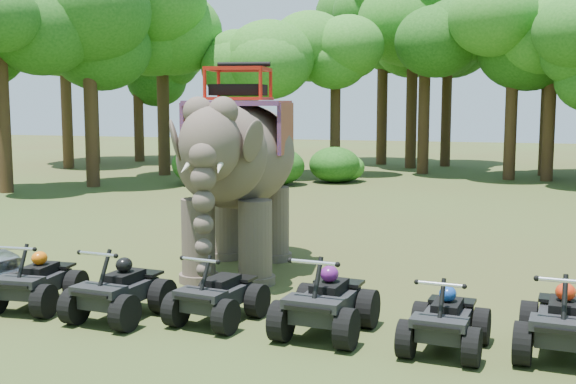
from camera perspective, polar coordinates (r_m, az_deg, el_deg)
name	(u,v)px	position (r m, az deg, el deg)	size (l,w,h in m)	color
ground	(269,303)	(13.34, -1.52, -8.75)	(110.00, 110.00, 0.00)	#47381E
elephant	(238,168)	(15.51, -3.95, 1.92)	(2.35, 5.34, 4.49)	brown
atv_0	(36,274)	(13.66, -19.32, -6.13)	(1.20, 1.65, 1.22)	black
atv_1	(119,282)	(12.59, -13.20, -6.94)	(1.24, 1.70, 1.26)	black
atv_2	(217,287)	(12.16, -5.60, -7.45)	(1.17, 1.61, 1.19)	black
atv_3	(326,293)	(11.47, 3.03, -7.99)	(1.30, 1.78, 1.32)	black
atv_4	(446,312)	(10.99, 12.35, -9.26)	(1.14, 1.57, 1.16)	black
atv_5	(564,313)	(11.20, 21.00, -8.92)	(1.27, 1.74, 1.29)	black
tree_0	(425,81)	(37.18, 10.74, 8.63)	(6.55, 6.55, 9.35)	#195114
tree_1	(512,89)	(35.28, 17.29, 7.81)	(5.94, 5.94, 8.48)	#195114
tree_27	(2,92)	(31.01, -21.66, 7.38)	(5.65, 5.65, 8.07)	#195114
tree_28	(90,81)	(32.04, -15.38, 8.47)	(6.33, 6.33, 9.04)	#195114
tree_29	(163,76)	(36.41, -9.88, 8.98)	(6.82, 6.82, 9.74)	#195114
tree_30	(252,102)	(35.09, -2.90, 7.12)	(5.07, 5.07, 7.25)	#195114
tree_31	(335,102)	(36.61, 3.77, 7.12)	(5.08, 5.08, 7.26)	#195114
tree_32	(138,80)	(45.09, -11.79, 8.66)	(6.91, 6.91, 9.87)	#195114
tree_33	(383,75)	(42.36, 7.48, 9.19)	(7.26, 7.26, 10.37)	#195114
tree_34	(447,89)	(41.76, 12.45, 7.98)	(6.10, 6.10, 8.72)	#195114
tree_36	(92,75)	(44.08, -15.21, 8.91)	(7.25, 7.25, 10.36)	#195114
tree_37	(164,100)	(46.45, -9.79, 7.17)	(5.22, 5.22, 7.46)	#195114
tree_41	(550,90)	(35.23, 20.02, 7.55)	(5.80, 5.80, 8.29)	#195114
tree_43	(412,76)	(40.27, 9.78, 9.06)	(7.07, 7.07, 10.09)	#195114
tree_44	(548,76)	(37.83, 19.87, 8.62)	(6.84, 6.84, 9.77)	#195114
tree_46	(66,82)	(41.24, -17.16, 8.33)	(6.59, 6.59, 9.42)	#195114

